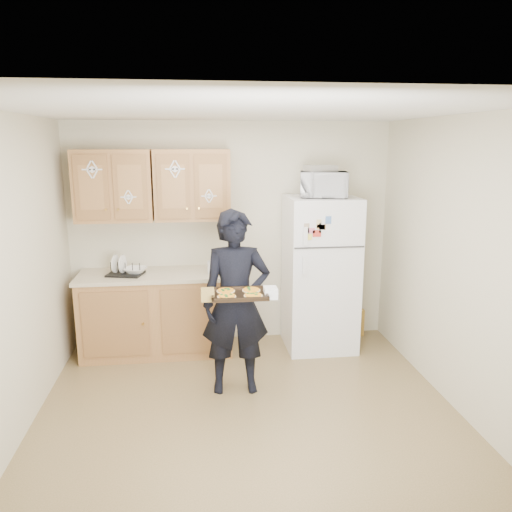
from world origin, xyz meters
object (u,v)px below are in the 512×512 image
object	(u,v)px
person	(236,303)
dish_rack	(125,268)
baking_tray	(239,295)
microwave	(323,185)
refrigerator	(320,274)

from	to	relation	value
person	dish_rack	bearing A→B (deg)	140.37
baking_tray	microwave	distance (m)	1.74
person	microwave	world-z (taller)	microwave
refrigerator	baking_tray	distance (m)	1.59
baking_tray	dish_rack	world-z (taller)	dish_rack
person	dish_rack	world-z (taller)	person
baking_tray	refrigerator	bearing A→B (deg)	51.15
microwave	refrigerator	bearing A→B (deg)	95.74
person	microwave	xyz separation A→B (m)	(1.01, 0.87, 0.99)
person	dish_rack	distance (m)	1.44
baking_tray	microwave	xyz separation A→B (m)	(1.00, 1.17, 0.82)
microwave	dish_rack	distance (m)	2.27
person	dish_rack	size ratio (longest dim) A/B	4.80
refrigerator	person	distance (m)	1.37
refrigerator	microwave	xyz separation A→B (m)	(-0.00, -0.05, 0.99)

